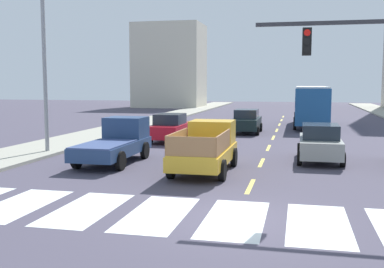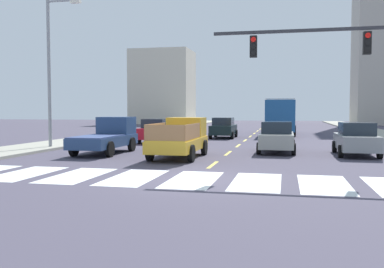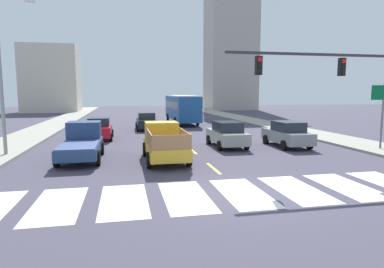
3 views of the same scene
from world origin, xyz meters
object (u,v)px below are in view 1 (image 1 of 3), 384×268
Objects in this scene: sedan_near_left at (171,128)px; streetlight_left at (47,55)px; pickup_dark at (117,142)px; city_bus at (311,103)px; sedan_near_right at (247,121)px; sedan_mid at (320,143)px; pickup_stakebed at (207,148)px.

streetlight_left is (-4.62, -6.26, 4.11)m from sedan_near_left.
pickup_dark is 0.48× the size of city_bus.
sedan_mid is at bearing -68.63° from sedan_near_right.
pickup_stakebed is 9.73m from sedan_near_left.
sedan_near_right and sedan_near_left have the same top height.
sedan_near_left is at bearing 114.45° from pickup_stakebed.
sedan_near_right is (4.46, 13.61, -0.06)m from pickup_dark.
pickup_dark is 1.18× the size of sedan_mid.
streetlight_left reaches higher than sedan_mid.
streetlight_left is (-4.21, 1.43, 4.05)m from pickup_dark.
streetlight_left reaches higher than pickup_dark.
city_bus is 17.62m from sedan_mid.
pickup_dark is at bearing -18.70° from streetlight_left.
sedan_near_right is at bearing 56.68° from sedan_near_left.
sedan_near_right is at bearing 54.55° from streetlight_left.
pickup_dark is 7.70m from sedan_near_left.
pickup_dark is 9.33m from sedan_mid.
sedan_mid is (9.08, 2.14, -0.06)m from pickup_dark.
streetlight_left reaches higher than pickup_stakebed.
sedan_mid is at bearing 3.08° from streetlight_left.
pickup_stakebed is 5.72m from sedan_mid.
pickup_dark reaches higher than sedan_mid.
pickup_dark is 1.18× the size of sedan_near_left.
sedan_near_left is 0.49× the size of streetlight_left.
sedan_mid is (-0.01, -17.59, -1.09)m from city_bus.
city_bus reaches higher than sedan_mid.
sedan_near_left is at bearing -124.95° from sedan_near_right.
sedan_mid is 10.29m from sedan_near_left.
sedan_near_left is (-4.02, 8.87, -0.08)m from pickup_stakebed.
pickup_stakebed is at bearing -90.70° from sedan_near_right.
city_bus is 2.45× the size of sedan_near_right.
streetlight_left is at bearing -174.11° from sedan_mid.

